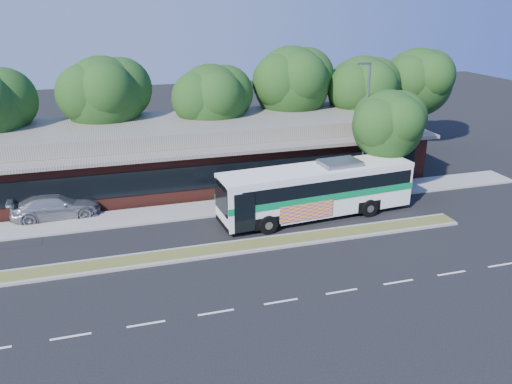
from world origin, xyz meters
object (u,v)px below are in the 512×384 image
transit_bus (318,187)px  sidewalk_tree (392,123)px  sedan (56,206)px  lamp_post (365,127)px

transit_bus → sidewalk_tree: sidewalk_tree is taller
transit_bus → sedan: 16.35m
sidewalk_tree → sedan: bearing=174.2°
transit_bus → sidewalk_tree: bearing=14.2°
lamp_post → transit_bus: lamp_post is taller
transit_bus → sedan: transit_bus is taller
lamp_post → transit_bus: bearing=-150.2°
transit_bus → sedan: (-15.72, 4.33, -1.16)m
lamp_post → transit_bus: size_ratio=0.72×
sedan → sidewalk_tree: bearing=-98.1°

